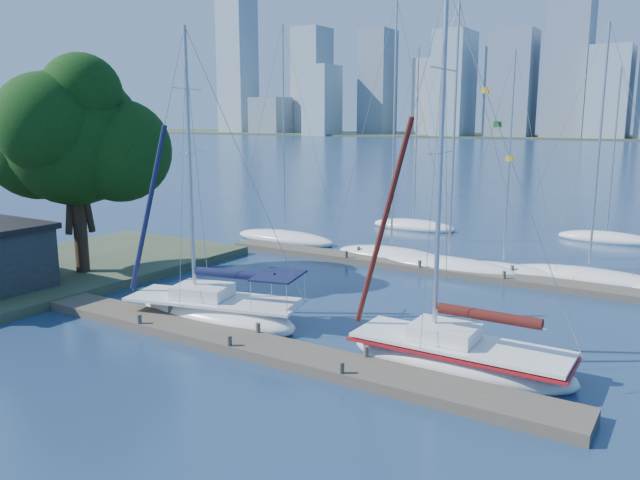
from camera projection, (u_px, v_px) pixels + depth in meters
The scene contains 14 objects.
ground at pixel (245, 348), 24.88m from camera, with size 700.00×700.00×0.00m, color #18314D.
near_dock at pixel (244, 343), 24.84m from camera, with size 26.00×2.00×0.40m, color #4B4337.
far_dock at pixel (440, 270), 37.11m from camera, with size 30.00×1.80×0.36m, color #4B4337.
shore at pixel (48, 272), 36.20m from camera, with size 12.00×22.00×0.50m, color #38472D.
tree at pixel (73, 134), 33.89m from camera, with size 9.81×8.91×12.39m.
sailboat_navy at pixel (215, 298), 28.18m from camera, with size 9.10×4.85×13.49m.
sailboat_maroon at pixel (459, 340), 22.71m from camera, with size 8.49×2.81×14.02m.
bg_boat_0 at pixel (285, 237), 46.54m from camera, with size 8.63×3.02×15.94m.
bg_boat_1 at pixel (391, 255), 40.50m from camera, with size 8.07×4.05×16.49m.
bg_boat_2 at pixel (449, 266), 37.54m from camera, with size 8.75×5.64×15.82m.
bg_boat_3 at pixel (503, 270), 36.65m from camera, with size 6.98×3.80×13.09m.
bg_boat_4 at pixel (588, 277), 34.90m from camera, with size 9.33×3.02×14.35m.
bg_boat_6 at pixel (414, 225), 51.82m from camera, with size 7.57×3.56×15.02m.
bg_boat_7 at pixel (606, 238), 46.51m from camera, with size 7.19×4.27×12.97m.
Camera 1 is at (15.10, -18.38, 9.00)m, focal length 35.00 mm.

